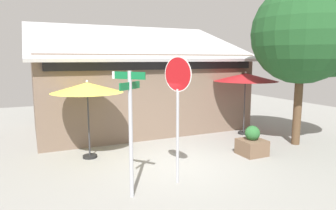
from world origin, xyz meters
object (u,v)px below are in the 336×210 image
stop_sign (178,95)px  shade_tree (309,36)px  patio_umbrella_mustard_left (87,88)px  patio_umbrella_crimson_center (245,78)px  sidewalk_planter (252,144)px  street_sign_post (130,122)px

stop_sign → shade_tree: shade_tree is taller
patio_umbrella_mustard_left → patio_umbrella_crimson_center: patio_umbrella_crimson_center is taller
stop_sign → patio_umbrella_mustard_left: 3.34m
stop_sign → patio_umbrella_mustard_left: stop_sign is taller
stop_sign → patio_umbrella_crimson_center: 5.81m
patio_umbrella_mustard_left → sidewalk_planter: (4.85, -1.90, -1.83)m
street_sign_post → shade_tree: shade_tree is taller
street_sign_post → sidewalk_planter: street_sign_post is taller
street_sign_post → sidewalk_planter: bearing=15.9°
patio_umbrella_crimson_center → street_sign_post: bearing=-148.8°
street_sign_post → stop_sign: size_ratio=0.90×
stop_sign → shade_tree: 6.07m
stop_sign → patio_umbrella_crimson_center: size_ratio=1.22×
patio_umbrella_mustard_left → patio_umbrella_crimson_center: bearing=4.1°
patio_umbrella_crimson_center → sidewalk_planter: (-1.54, -2.36, -1.96)m
patio_umbrella_crimson_center → sidewalk_planter: size_ratio=2.68×
patio_umbrella_mustard_left → patio_umbrella_crimson_center: size_ratio=0.95×
street_sign_post → stop_sign: 1.42m
stop_sign → sidewalk_planter: bearing=17.4°
stop_sign → shade_tree: size_ratio=0.55×
patio_umbrella_crimson_center → shade_tree: size_ratio=0.45×
sidewalk_planter → street_sign_post: bearing=-164.1°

